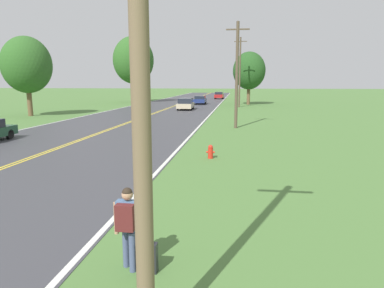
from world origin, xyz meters
name	(u,v)px	position (x,y,z in m)	size (l,w,h in m)	color
hitchhiker_person	(127,221)	(7.90, 5.03, 1.02)	(0.56, 0.41, 1.66)	#475175
suitcase	(148,258)	(8.29, 5.01, 0.29)	(0.36, 0.18, 0.64)	black
fire_hydrant	(210,152)	(8.64, 15.17, 0.34)	(0.41, 0.25, 0.67)	red
utility_pole_foreground	(139,21)	(8.79, 3.12, 4.32)	(1.80, 0.24, 8.33)	brown
utility_pole_midground	(237,74)	(9.70, 26.59, 4.25)	(1.80, 0.24, 8.20)	brown
utility_pole_far	(240,72)	(9.90, 50.05, 5.13)	(1.80, 0.24, 9.95)	brown
tree_behind_sign	(27,65)	(-12.57, 33.57, 5.42)	(5.18, 5.18, 8.42)	brown
tree_mid_treeline	(133,60)	(-9.02, 59.86, 7.47)	(7.24, 7.24, 11.67)	brown
tree_right_cluster	(249,71)	(11.38, 56.36, 5.45)	(5.23, 5.23, 8.48)	brown
car_champagne_van_approaching	(186,104)	(2.81, 44.55, 0.81)	(2.12, 4.86, 1.52)	black
car_dark_blue_sedan_mid_near	(200,100)	(3.37, 56.60, 0.72)	(2.00, 4.76, 1.36)	black
car_red_hatchback_mid_far	(219,95)	(5.46, 75.33, 0.80)	(1.95, 3.59, 1.51)	black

